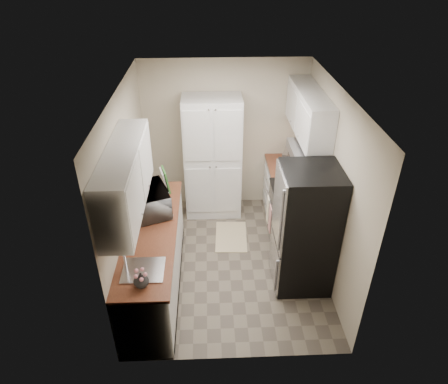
% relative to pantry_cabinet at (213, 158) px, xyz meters
% --- Properties ---
extents(ground, '(3.20, 3.20, 0.00)m').
position_rel_pantry_cabinet_xyz_m(ground, '(0.20, -1.32, -1.00)').
color(ground, '#665B4C').
rests_on(ground, ground).
extents(room_shell, '(2.64, 3.24, 2.52)m').
position_rel_pantry_cabinet_xyz_m(room_shell, '(0.18, -1.32, 0.63)').
color(room_shell, '#BBB297').
rests_on(room_shell, ground).
extents(pantry_cabinet, '(0.90, 0.55, 2.00)m').
position_rel_pantry_cabinet_xyz_m(pantry_cabinet, '(0.00, 0.00, 0.00)').
color(pantry_cabinet, silver).
rests_on(pantry_cabinet, ground).
extents(base_cabinet_left, '(0.60, 2.30, 0.88)m').
position_rel_pantry_cabinet_xyz_m(base_cabinet_left, '(-0.79, -1.75, -0.56)').
color(base_cabinet_left, silver).
rests_on(base_cabinet_left, ground).
extents(countertop_left, '(0.63, 2.33, 0.04)m').
position_rel_pantry_cabinet_xyz_m(countertop_left, '(-0.79, -1.75, -0.10)').
color(countertop_left, brown).
rests_on(countertop_left, base_cabinet_left).
extents(base_cabinet_right, '(0.60, 0.80, 0.88)m').
position_rel_pantry_cabinet_xyz_m(base_cabinet_right, '(1.19, -0.12, -0.56)').
color(base_cabinet_right, silver).
rests_on(base_cabinet_right, ground).
extents(countertop_right, '(0.63, 0.83, 0.04)m').
position_rel_pantry_cabinet_xyz_m(countertop_right, '(1.19, -0.12, -0.10)').
color(countertop_right, brown).
rests_on(countertop_right, base_cabinet_right).
extents(electric_range, '(0.71, 0.78, 1.13)m').
position_rel_pantry_cabinet_xyz_m(electric_range, '(1.17, -0.93, -0.52)').
color(electric_range, '#B7B7BC').
rests_on(electric_range, ground).
extents(refrigerator, '(0.70, 0.72, 1.70)m').
position_rel_pantry_cabinet_xyz_m(refrigerator, '(1.14, -1.73, -0.15)').
color(refrigerator, '#B7B7BC').
rests_on(refrigerator, ground).
extents(microwave, '(0.61, 0.72, 0.34)m').
position_rel_pantry_cabinet_xyz_m(microwave, '(-0.82, -1.34, 0.09)').
color(microwave, '#BABABF').
rests_on(microwave, countertop_left).
extents(wine_bottle, '(0.08, 0.08, 0.30)m').
position_rel_pantry_cabinet_xyz_m(wine_bottle, '(-0.93, -0.78, 0.07)').
color(wine_bottle, black).
rests_on(wine_bottle, countertop_left).
extents(flower_vase, '(0.20, 0.20, 0.17)m').
position_rel_pantry_cabinet_xyz_m(flower_vase, '(-0.78, -2.69, 0.00)').
color(flower_vase, white).
rests_on(flower_vase, countertop_left).
extents(cutting_board, '(0.09, 0.26, 0.34)m').
position_rel_pantry_cabinet_xyz_m(cutting_board, '(-0.67, -0.81, 0.09)').
color(cutting_board, '#3A8533').
rests_on(cutting_board, countertop_left).
extents(toaster_oven, '(0.46, 0.52, 0.25)m').
position_rel_pantry_cabinet_xyz_m(toaster_oven, '(1.29, -0.11, 0.04)').
color(toaster_oven, '#B9B9BD').
rests_on(toaster_oven, countertop_right).
extents(fruit_basket, '(0.27, 0.27, 0.11)m').
position_rel_pantry_cabinet_xyz_m(fruit_basket, '(1.31, -0.13, 0.22)').
color(fruit_basket, '#D96014').
rests_on(fruit_basket, toaster_oven).
extents(kitchen_mat, '(0.52, 0.79, 0.01)m').
position_rel_pantry_cabinet_xyz_m(kitchen_mat, '(0.26, -0.76, -0.99)').
color(kitchen_mat, beige).
rests_on(kitchen_mat, ground).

